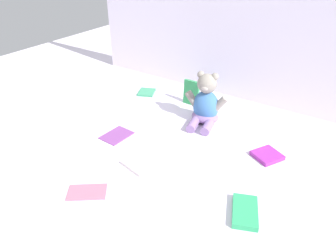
% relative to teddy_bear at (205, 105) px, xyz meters
% --- Properties ---
extents(ground_plane, '(3.20, 3.20, 0.00)m').
position_rel_teddy_bear_xyz_m(ground_plane, '(-0.03, -0.16, -0.09)').
color(ground_plane, silver).
extents(backdrop_drape, '(1.63, 0.03, 0.78)m').
position_rel_teddy_bear_xyz_m(backdrop_drape, '(-0.03, 0.33, 0.30)').
color(backdrop_drape, white).
rests_on(backdrop_drape, ground_plane).
extents(teddy_bear, '(0.20, 0.19, 0.24)m').
position_rel_teddy_bear_xyz_m(teddy_bear, '(0.00, 0.00, 0.00)').
color(teddy_bear, '#3F72B2').
rests_on(teddy_bear, ground_plane).
extents(book_case_0, '(0.15, 0.14, 0.01)m').
position_rel_teddy_bear_xyz_m(book_case_0, '(-0.10, -0.63, -0.08)').
color(book_case_0, '#B66782').
rests_on(book_case_0, ground_plane).
extents(book_case_1, '(0.08, 0.03, 0.12)m').
position_rel_teddy_bear_xyz_m(book_case_1, '(-0.14, 0.13, -0.03)').
color(book_case_1, '#2B8F4D').
rests_on(book_case_1, ground_plane).
extents(book_case_2, '(0.13, 0.12, 0.01)m').
position_rel_teddy_bear_xyz_m(book_case_2, '(-0.05, -0.41, -0.08)').
color(book_case_2, white).
rests_on(book_case_2, ground_plane).
extents(book_case_3, '(0.10, 0.13, 0.01)m').
position_rel_teddy_bear_xyz_m(book_case_3, '(-0.25, -0.31, -0.08)').
color(book_case_3, '#83418E').
rests_on(book_case_3, ground_plane).
extents(book_case_4, '(0.12, 0.15, 0.02)m').
position_rel_teddy_bear_xyz_m(book_case_4, '(0.37, -0.43, -0.08)').
color(book_case_4, '#2DA463').
rests_on(book_case_4, ground_plane).
extents(book_case_5, '(0.13, 0.13, 0.02)m').
position_rel_teddy_bear_xyz_m(book_case_5, '(0.33, -0.10, -0.08)').
color(book_case_5, purple).
rests_on(book_case_5, ground_plane).
extents(book_case_6, '(0.12, 0.12, 0.01)m').
position_rel_teddy_bear_xyz_m(book_case_6, '(-0.41, 0.10, -0.08)').
color(book_case_6, '#389466').
rests_on(book_case_6, ground_plane).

